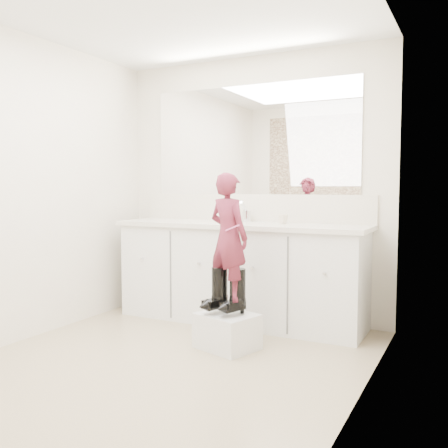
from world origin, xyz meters
The scene contains 17 objects.
floor centered at (0.00, 0.00, 0.00)m, with size 3.00×3.00×0.00m, color #877858.
ceiling centered at (0.00, 0.00, 2.40)m, with size 3.00×3.00×0.00m, color white.
wall_back centered at (0.00, 1.50, 1.20)m, with size 2.60×2.60×0.00m, color beige.
wall_left centered at (-1.30, 0.00, 1.20)m, with size 3.00×3.00×0.00m, color beige.
wall_right centered at (1.30, 0.00, 1.20)m, with size 3.00×3.00×0.00m, color beige.
vanity_cabinet centered at (0.00, 1.23, 0.42)m, with size 2.20×0.55×0.85m, color silver.
countertop centered at (0.00, 1.21, 0.87)m, with size 2.28×0.58×0.04m, color beige.
backsplash centered at (0.00, 1.49, 1.02)m, with size 2.28×0.03×0.25m, color beige.
mirror centered at (0.00, 1.49, 1.64)m, with size 2.00×0.02×1.00m, color white.
faucet centered at (0.00, 1.38, 0.94)m, with size 0.08×0.08×0.10m, color silver.
cup centered at (0.39, 1.27, 0.93)m, with size 0.09×0.09×0.08m, color beige.
soap_bottle centered at (-0.16, 1.17, 0.98)m, with size 0.09×0.09×0.19m, color white.
step_stool centered at (0.24, 0.51, 0.13)m, with size 0.41×0.34×0.26m, color silver.
boot_left centered at (0.16, 0.53, 0.43)m, with size 0.13×0.23×0.34m, color black, non-canonical shape.
boot_right centered at (0.31, 0.53, 0.43)m, with size 0.13×0.23×0.34m, color black, non-canonical shape.
toddler centered at (0.24, 0.53, 0.84)m, with size 0.35×0.23×0.95m, color #9A2F52.
toothbrush centered at (0.31, 0.45, 0.91)m, with size 0.01×0.01×0.14m, color #DB5596.
Camera 1 is at (1.86, -2.76, 1.20)m, focal length 40.00 mm.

